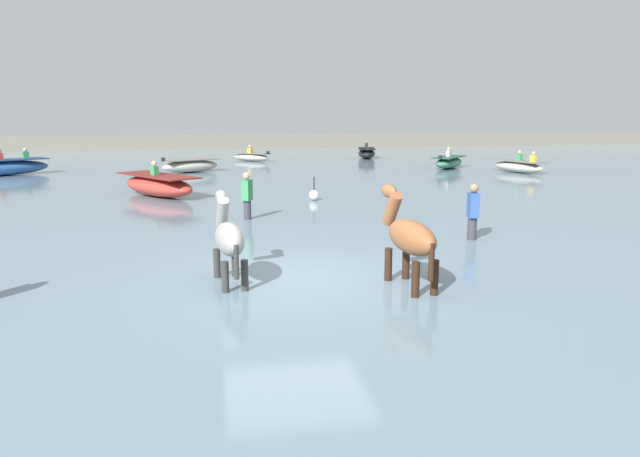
# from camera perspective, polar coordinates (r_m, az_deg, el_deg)

# --- Properties ---
(ground_plane) EXTENTS (120.00, 120.00, 0.00)m
(ground_plane) POSITION_cam_1_polar(r_m,az_deg,el_deg) (10.12, -2.42, -6.92)
(ground_plane) COLOR gray
(water_surface) EXTENTS (90.00, 90.00, 0.37)m
(water_surface) POSITION_cam_1_polar(r_m,az_deg,el_deg) (19.79, -6.67, 2.54)
(water_surface) COLOR slate
(water_surface) RESTS_ON ground
(horse_lead_chestnut) EXTENTS (0.66, 1.81, 1.96)m
(horse_lead_chestnut) POSITION_cam_1_polar(r_m,az_deg,el_deg) (9.49, 8.71, -1.03)
(horse_lead_chestnut) COLOR brown
(horse_lead_chestnut) RESTS_ON ground
(horse_trailing_grey) EXTENTS (0.60, 1.69, 1.83)m
(horse_trailing_grey) POSITION_cam_1_polar(r_m,az_deg,el_deg) (9.71, -8.91, -1.19)
(horse_trailing_grey) COLOR gray
(horse_trailing_grey) RESTS_ON ground
(boat_far_inshore) EXTENTS (3.15, 3.77, 1.20)m
(boat_far_inshore) POSITION_cam_1_polar(r_m,az_deg,el_deg) (20.62, -15.54, 4.09)
(boat_far_inshore) COLOR #BC382D
(boat_far_inshore) RESTS_ON water_surface
(boat_near_starboard) EXTENTS (4.10, 3.24, 1.20)m
(boat_near_starboard) POSITION_cam_1_polar(r_m,az_deg,el_deg) (30.02, -28.74, 5.25)
(boat_near_starboard) COLOR #28518E
(boat_near_starboard) RESTS_ON water_surface
(boat_near_port) EXTENTS (1.79, 3.00, 1.04)m
(boat_near_port) POSITION_cam_1_polar(r_m,az_deg,el_deg) (29.41, 18.82, 5.78)
(boat_near_port) COLOR #B2AD9E
(boat_near_port) RESTS_ON water_surface
(boat_distant_east) EXTENTS (2.98, 2.23, 0.76)m
(boat_distant_east) POSITION_cam_1_polar(r_m,az_deg,el_deg) (28.60, -12.56, 6.00)
(boat_distant_east) COLOR #B2AD9E
(boat_distant_east) RESTS_ON water_surface
(boat_distant_west) EXTENTS (1.66, 2.95, 1.09)m
(boat_distant_west) POSITION_cam_1_polar(r_m,az_deg,el_deg) (36.88, 4.59, 7.36)
(boat_distant_west) COLOR black
(boat_distant_west) RESTS_ON water_surface
(boat_far_offshore) EXTENTS (2.41, 2.27, 0.96)m
(boat_far_offshore) POSITION_cam_1_polar(r_m,az_deg,el_deg) (34.76, -6.75, 6.98)
(boat_far_offshore) COLOR #B2AD9E
(boat_far_offshore) RESTS_ON water_surface
(boat_mid_outer) EXTENTS (2.63, 2.80, 1.08)m
(boat_mid_outer) POSITION_cam_1_polar(r_m,az_deg,el_deg) (30.65, 12.48, 6.33)
(boat_mid_outer) COLOR #337556
(boat_mid_outer) RESTS_ON water_surface
(person_spectator_far) EXTENTS (0.32, 0.38, 1.63)m
(person_spectator_far) POSITION_cam_1_polar(r_m,az_deg,el_deg) (15.57, -7.13, 2.71)
(person_spectator_far) COLOR #383842
(person_spectator_far) RESTS_ON ground
(person_wading_close) EXTENTS (0.25, 0.35, 1.63)m
(person_wading_close) POSITION_cam_1_polar(r_m,az_deg,el_deg) (13.37, 14.69, 1.03)
(person_wading_close) COLOR #383842
(person_wading_close) RESTS_ON ground
(channel_buoy) EXTENTS (0.33, 0.33, 0.76)m
(channel_buoy) POSITION_cam_1_polar(r_m,az_deg,el_deg) (18.89, -0.58, 3.30)
(channel_buoy) COLOR silver
(channel_buoy) RESTS_ON water_surface
(far_shoreline) EXTENTS (80.00, 2.40, 1.39)m
(far_shoreline) POSITION_cam_1_polar(r_m,az_deg,el_deg) (47.75, -9.20, 8.14)
(far_shoreline) COLOR #706B5B
(far_shoreline) RESTS_ON ground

